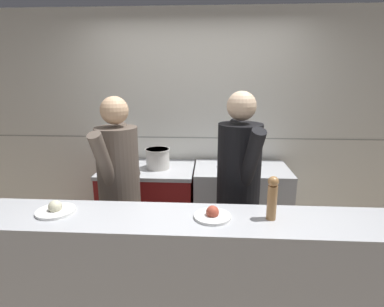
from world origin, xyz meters
TOP-DOWN VIEW (x-y plane):
  - wall_back_tiled at (0.00, 1.52)m, footprint 8.00×0.06m
  - oven_range at (-0.51, 1.12)m, footprint 1.01×0.71m
  - prep_counter at (0.52, 1.12)m, footprint 1.02×0.65m
  - pass_counter at (0.01, -0.28)m, footprint 2.74×0.45m
  - stock_pot at (-0.39, 1.11)m, footprint 0.27×0.27m
  - mixing_bowl_steel at (0.36, 1.14)m, footprint 0.22×0.22m
  - plated_dish_main at (-0.83, -0.26)m, footprint 0.25×0.25m
  - plated_dish_appetiser at (0.20, -0.27)m, footprint 0.24×0.24m
  - pepper_mill at (0.56, -0.27)m, footprint 0.07×0.07m
  - chef_head_cook at (-0.59, 0.34)m, footprint 0.40×0.75m
  - chef_sous at (0.41, 0.35)m, footprint 0.44×0.76m

SIDE VIEW (x-z plane):
  - oven_range at x=-0.51m, z-range 0.00..0.88m
  - prep_counter at x=0.52m, z-range 0.00..0.89m
  - pass_counter at x=0.01m, z-range 0.00..0.99m
  - mixing_bowl_steel at x=0.36m, z-range 0.90..0.97m
  - chef_head_cook at x=-0.59m, z-range 0.10..1.81m
  - chef_sous at x=0.41m, z-range 0.10..1.86m
  - stock_pot at x=-0.39m, z-range 0.89..1.10m
  - plated_dish_appetiser at x=0.20m, z-range 0.97..1.06m
  - plated_dish_main at x=-0.83m, z-range 0.97..1.06m
  - pepper_mill at x=0.56m, z-range 1.00..1.28m
  - wall_back_tiled at x=0.00m, z-range 0.00..2.60m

